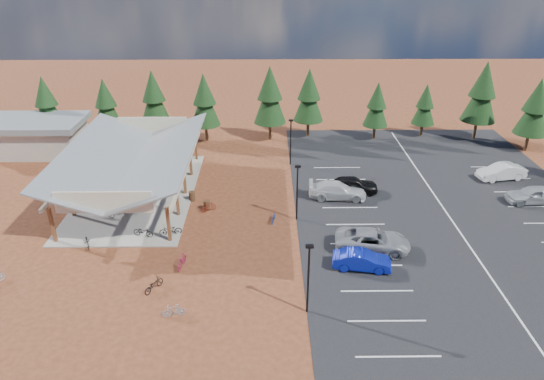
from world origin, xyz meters
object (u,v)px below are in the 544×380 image
object	(u,v)px
lamp_post_2	(291,139)
trash_bin_1	(192,196)
car_9	(501,172)
bike_12	(154,285)
bike_4	(143,232)
trash_bin_0	(207,205)
bike_8	(87,242)
bike_pavilion	(133,157)
lamp_post_0	(308,274)
bike_6	(170,175)
bike_15	(209,207)
car_1	(362,260)
bike_1	(114,205)
bike_14	(274,218)
bike_16	(170,230)
car_4	(352,185)
bike_13	(174,311)
bike_2	(110,182)
outbuilding	(36,135)
bike_11	(182,261)
bike_3	(121,170)
car_8	(533,195)
car_3	(337,190)
bike_7	(181,159)
car_2	(373,240)
bike_0	(105,213)

from	to	relation	value
lamp_post_2	trash_bin_1	world-z (taller)	lamp_post_2
car_9	bike_12	bearing A→B (deg)	-71.27
bike_4	car_9	world-z (taller)	car_9
trash_bin_0	bike_8	distance (m)	10.61
bike_pavilion	trash_bin_1	distance (m)	6.53
bike_pavilion	lamp_post_0	world-z (taller)	lamp_post_0
bike_6	bike_15	xyz separation A→B (m)	(4.69, -6.71, -0.15)
bike_8	car_1	xyz separation A→B (m)	(21.15, -3.24, 0.29)
bike_1	bike_14	world-z (taller)	bike_1
lamp_post_2	bike_16	size ratio (longest dim) A/B	2.80
trash_bin_1	car_4	bearing A→B (deg)	5.15
bike_6	bike_13	world-z (taller)	bike_6
bike_2	outbuilding	bearing A→B (deg)	33.54
bike_11	bike_13	world-z (taller)	bike_11
bike_3	car_1	bearing A→B (deg)	-117.16
outbuilding	bike_4	xyz separation A→B (m)	(16.32, -18.80, -1.47)
bike_4	car_8	xyz separation A→B (m)	(34.69, 5.57, 0.30)
trash_bin_1	bike_8	world-z (taller)	bike_8
bike_11	bike_16	world-z (taller)	bike_11
trash_bin_0	bike_14	distance (m)	6.42
bike_13	bike_15	size ratio (longest dim) A/B	1.05
bike_12	car_3	distance (m)	19.91
bike_12	car_4	distance (m)	21.75
trash_bin_0	bike_15	size ratio (longest dim) A/B	0.61
bike_3	bike_14	bearing A→B (deg)	-111.83
bike_1	bike_4	distance (m)	5.61
bike_6	bike_11	distance (m)	15.56
bike_6	bike_14	xyz separation A→B (m)	(10.46, -8.64, -0.19)
bike_7	car_2	bearing A→B (deg)	-129.11
bike_6	bike_8	world-z (taller)	bike_6
bike_pavilion	bike_3	world-z (taller)	bike_pavilion
lamp_post_0	car_4	distance (m)	18.04
trash_bin_1	car_2	distance (m)	17.42
car_4	car_9	distance (m)	15.97
outbuilding	trash_bin_0	bearing A→B (deg)	-33.97
bike_0	car_8	world-z (taller)	car_8
bike_15	outbuilding	bearing A→B (deg)	22.31
trash_bin_0	bike_3	world-z (taller)	bike_3
bike_2	car_8	size ratio (longest dim) A/B	0.37
lamp_post_0	car_3	xyz separation A→B (m)	(4.07, 15.98, -2.16)
bike_3	bike_7	size ratio (longest dim) A/B	1.23
trash_bin_0	car_4	size ratio (longest dim) A/B	0.18
lamp_post_2	car_3	size ratio (longest dim) A/B	0.96
bike_4	bike_8	xyz separation A→B (m)	(-4.11, -1.30, -0.10)
bike_6	lamp_post_0	bearing A→B (deg)	-161.71
car_9	bike_13	bearing A→B (deg)	-66.11
bike_6	bike_12	bearing A→B (deg)	173.17
bike_16	car_1	bearing A→B (deg)	59.93
lamp_post_2	car_1	distance (m)	19.95
car_4	bike_14	bearing A→B (deg)	123.75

